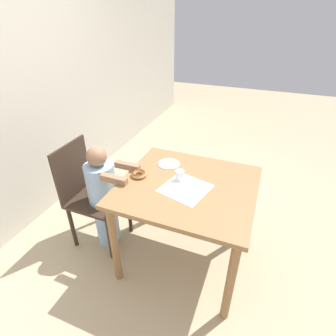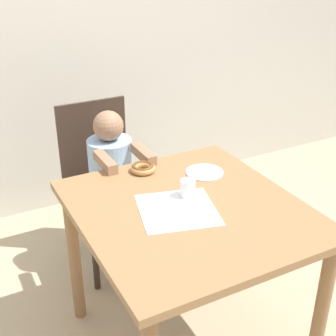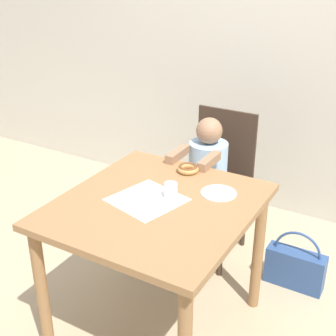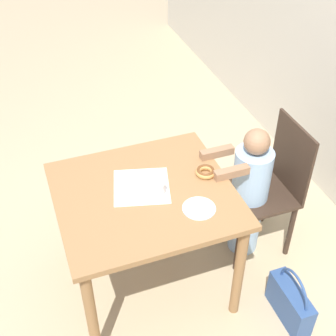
# 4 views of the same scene
# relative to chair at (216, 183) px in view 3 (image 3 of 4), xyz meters

# --- Properties ---
(ground_plane) EXTENTS (12.00, 12.00, 0.00)m
(ground_plane) POSITION_rel_chair_xyz_m (0.07, -0.85, -0.49)
(ground_plane) COLOR tan
(wall_back) EXTENTS (8.00, 0.05, 2.50)m
(wall_back) POSITION_rel_chair_xyz_m (0.07, 0.77, 0.76)
(wall_back) COLOR beige
(wall_back) RESTS_ON ground_plane
(dining_table) EXTENTS (0.90, 0.98, 0.78)m
(dining_table) POSITION_rel_chair_xyz_m (0.07, -0.85, 0.17)
(dining_table) COLOR olive
(dining_table) RESTS_ON ground_plane
(chair) EXTENTS (0.41, 0.45, 0.96)m
(chair) POSITION_rel_chair_xyz_m (0.00, 0.00, 0.00)
(chair) COLOR #38281E
(chair) RESTS_ON ground_plane
(child_figure) EXTENTS (0.25, 0.43, 0.98)m
(child_figure) POSITION_rel_chair_xyz_m (0.00, -0.14, 0.00)
(child_figure) COLOR #99BCE0
(child_figure) RESTS_ON ground_plane
(donut) EXTENTS (0.12, 0.12, 0.04)m
(donut) POSITION_rel_chair_xyz_m (0.04, -0.47, 0.30)
(donut) COLOR tan
(donut) RESTS_ON dining_table
(napkin) EXTENTS (0.38, 0.38, 0.00)m
(napkin) POSITION_rel_chair_xyz_m (0.01, -0.86, 0.29)
(napkin) COLOR white
(napkin) RESTS_ON dining_table
(handbag) EXTENTS (0.35, 0.11, 0.38)m
(handbag) POSITION_rel_chair_xyz_m (0.61, -0.13, -0.36)
(handbag) COLOR #2D4C84
(handbag) RESTS_ON ground_plane
(cup) EXTENTS (0.07, 0.07, 0.08)m
(cup) POSITION_rel_chair_xyz_m (0.11, -0.78, 0.32)
(cup) COLOR white
(cup) RESTS_ON dining_table
(plate) EXTENTS (0.18, 0.18, 0.01)m
(plate) POSITION_rel_chair_xyz_m (0.29, -0.62, 0.29)
(plate) COLOR silver
(plate) RESTS_ON dining_table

